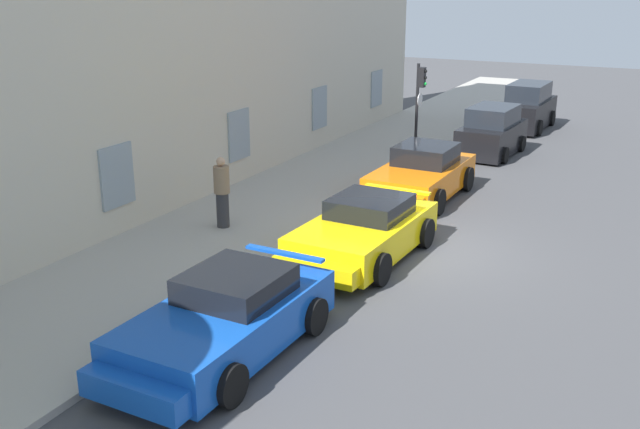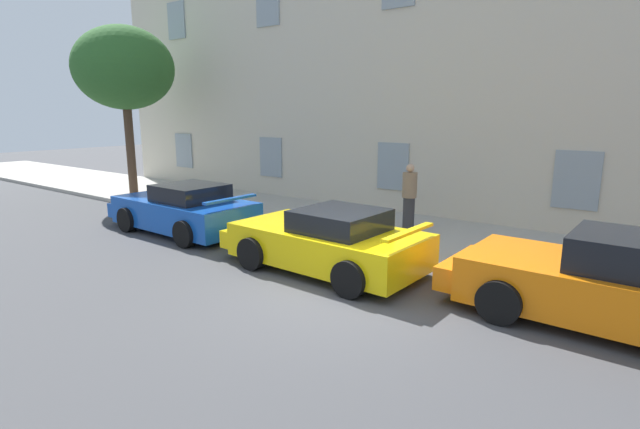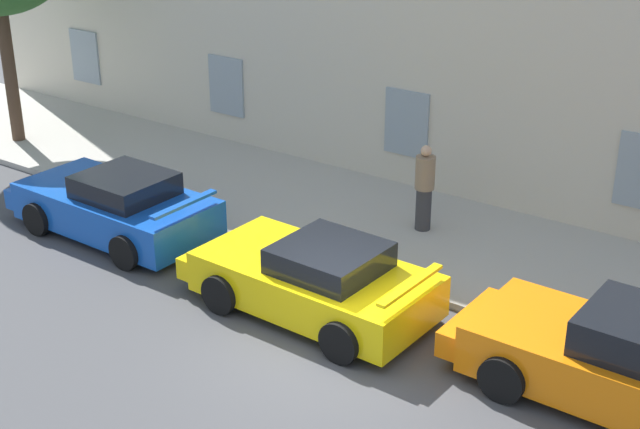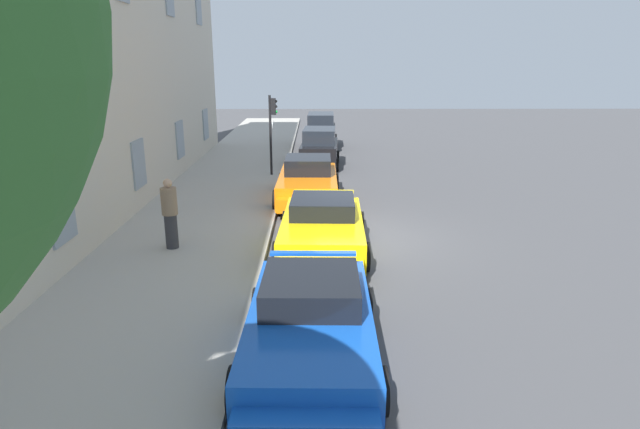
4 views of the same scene
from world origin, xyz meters
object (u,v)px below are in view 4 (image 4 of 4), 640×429
object	(u,v)px
hatchback_parked	(321,133)
traffic_light	(272,121)
sportscar_white_middle	(308,184)
hatchback_distant	(319,150)
sportscar_red_lead	(310,332)
sportscar_yellow_flank	(322,231)
pedestrian_admiring	(170,213)

from	to	relation	value
hatchback_parked	traffic_light	world-z (taller)	traffic_light
traffic_light	sportscar_white_middle	bearing A→B (deg)	-159.40
hatchback_distant	traffic_light	distance (m)	3.47
sportscar_red_lead	hatchback_distant	xyz separation A→B (m)	(16.64, -0.28, 0.17)
sportscar_yellow_flank	traffic_light	bearing A→B (deg)	11.98
sportscar_yellow_flank	hatchback_parked	world-z (taller)	hatchback_parked
sportscar_red_lead	sportscar_yellow_flank	distance (m)	5.18
sportscar_white_middle	hatchback_distant	bearing A→B (deg)	-4.04
hatchback_parked	hatchback_distant	distance (m)	5.33
pedestrian_admiring	traffic_light	bearing A→B (deg)	-12.01
sportscar_white_middle	hatchback_distant	distance (m)	6.40
sportscar_white_middle	hatchback_parked	size ratio (longest dim) A/B	1.16
traffic_light	pedestrian_admiring	world-z (taller)	traffic_light
hatchback_distant	traffic_light	world-z (taller)	traffic_light
hatchback_distant	sportscar_white_middle	bearing A→B (deg)	175.96
sportscar_white_middle	hatchback_distant	xyz separation A→B (m)	(6.38, -0.45, 0.13)
hatchback_parked	sportscar_red_lead	bearing A→B (deg)	178.95
traffic_light	hatchback_distant	bearing A→B (deg)	-38.94
sportscar_yellow_flank	sportscar_white_middle	world-z (taller)	sportscar_white_middle
sportscar_red_lead	pedestrian_admiring	bearing A→B (deg)	34.12
sportscar_red_lead	hatchback_distant	size ratio (longest dim) A/B	1.28
sportscar_white_middle	traffic_light	xyz separation A→B (m)	(3.97, 1.49, 1.71)
hatchback_parked	pedestrian_admiring	distance (m)	17.17
sportscar_red_lead	sportscar_yellow_flank	xyz separation A→B (m)	(5.17, -0.26, -0.00)
hatchback_distant	pedestrian_admiring	bearing A→B (deg)	161.29
hatchback_parked	pedestrian_admiring	bearing A→B (deg)	166.61
sportscar_red_lead	pedestrian_admiring	distance (m)	6.38
pedestrian_admiring	sportscar_white_middle	bearing A→B (deg)	-34.27
traffic_light	pedestrian_admiring	distance (m)	9.26
sportscar_yellow_flank	traffic_light	xyz separation A→B (m)	(9.06, 1.92, 1.75)
sportscar_white_middle	pedestrian_admiring	size ratio (longest dim) A/B	2.58
hatchback_distant	pedestrian_admiring	size ratio (longest dim) A/B	2.01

